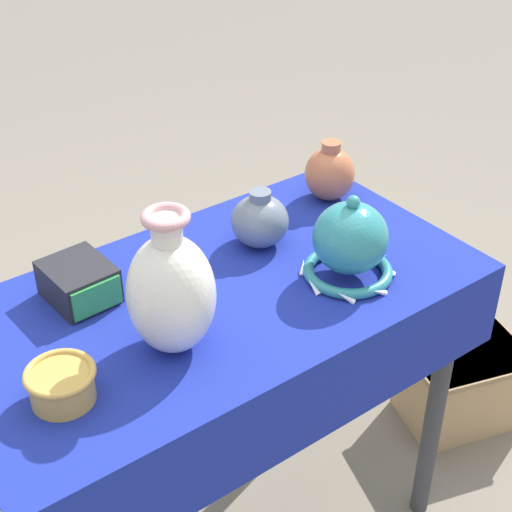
{
  "coord_description": "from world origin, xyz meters",
  "views": [
    {
      "loc": [
        -0.67,
        -1.03,
        1.67
      ],
      "look_at": [
        0.05,
        -0.07,
        0.87
      ],
      "focal_mm": 55.0,
      "sensor_mm": 36.0,
      "label": 1
    }
  ],
  "objects_px": {
    "vase_tall_bulbous": "(171,292)",
    "cup_wide_ochre": "(61,384)",
    "wooden_crate": "(462,382)",
    "jar_round_slate": "(260,221)",
    "mosaic_tile_box": "(79,282)",
    "vase_dome_bell": "(350,244)",
    "jar_round_terracotta": "(330,173)"
  },
  "relations": [
    {
      "from": "wooden_crate",
      "to": "jar_round_slate",
      "type": "bearing_deg",
      "value": -174.75
    },
    {
      "from": "vase_dome_bell",
      "to": "jar_round_slate",
      "type": "bearing_deg",
      "value": 109.04
    },
    {
      "from": "vase_tall_bulbous",
      "to": "jar_round_terracotta",
      "type": "relative_size",
      "value": 1.92
    },
    {
      "from": "vase_dome_bell",
      "to": "mosaic_tile_box",
      "type": "height_order",
      "value": "vase_dome_bell"
    },
    {
      "from": "mosaic_tile_box",
      "to": "jar_round_slate",
      "type": "relative_size",
      "value": 1.14
    },
    {
      "from": "mosaic_tile_box",
      "to": "wooden_crate",
      "type": "bearing_deg",
      "value": -13.54
    },
    {
      "from": "jar_round_slate",
      "to": "cup_wide_ochre",
      "type": "xyz_separation_m",
      "value": [
        -0.54,
        -0.18,
        -0.02
      ]
    },
    {
      "from": "jar_round_slate",
      "to": "cup_wide_ochre",
      "type": "distance_m",
      "value": 0.57
    },
    {
      "from": "wooden_crate",
      "to": "vase_dome_bell",
      "type": "bearing_deg",
      "value": -155.95
    },
    {
      "from": "cup_wide_ochre",
      "to": "jar_round_terracotta",
      "type": "xyz_separation_m",
      "value": [
        0.78,
        0.25,
        0.03
      ]
    },
    {
      "from": "vase_tall_bulbous",
      "to": "mosaic_tile_box",
      "type": "relative_size",
      "value": 1.91
    },
    {
      "from": "vase_tall_bulbous",
      "to": "cup_wide_ochre",
      "type": "height_order",
      "value": "vase_tall_bulbous"
    },
    {
      "from": "cup_wide_ochre",
      "to": "vase_tall_bulbous",
      "type": "bearing_deg",
      "value": 1.79
    },
    {
      "from": "vase_tall_bulbous",
      "to": "mosaic_tile_box",
      "type": "height_order",
      "value": "vase_tall_bulbous"
    },
    {
      "from": "vase_dome_bell",
      "to": "cup_wide_ochre",
      "type": "bearing_deg",
      "value": 178.57
    },
    {
      "from": "jar_round_slate",
      "to": "mosaic_tile_box",
      "type": "bearing_deg",
      "value": 172.58
    },
    {
      "from": "vase_tall_bulbous",
      "to": "jar_round_terracotta",
      "type": "distance_m",
      "value": 0.62
    },
    {
      "from": "jar_round_terracotta",
      "to": "wooden_crate",
      "type": "xyz_separation_m",
      "value": [
        0.38,
        -0.2,
        -0.71
      ]
    },
    {
      "from": "cup_wide_ochre",
      "to": "jar_round_terracotta",
      "type": "height_order",
      "value": "jar_round_terracotta"
    },
    {
      "from": "mosaic_tile_box",
      "to": "cup_wide_ochre",
      "type": "relative_size",
      "value": 1.23
    },
    {
      "from": "wooden_crate",
      "to": "vase_tall_bulbous",
      "type": "bearing_deg",
      "value": -159.95
    },
    {
      "from": "mosaic_tile_box",
      "to": "jar_round_terracotta",
      "type": "bearing_deg",
      "value": -2.07
    },
    {
      "from": "vase_tall_bulbous",
      "to": "wooden_crate",
      "type": "xyz_separation_m",
      "value": [
        0.95,
        0.04,
        -0.76
      ]
    },
    {
      "from": "vase_tall_bulbous",
      "to": "jar_round_slate",
      "type": "xyz_separation_m",
      "value": [
        0.32,
        0.18,
        -0.06
      ]
    },
    {
      "from": "jar_round_terracotta",
      "to": "wooden_crate",
      "type": "height_order",
      "value": "jar_round_terracotta"
    },
    {
      "from": "jar_round_slate",
      "to": "vase_tall_bulbous",
      "type": "bearing_deg",
      "value": -151.13
    },
    {
      "from": "jar_round_slate",
      "to": "wooden_crate",
      "type": "relative_size",
      "value": 0.32
    },
    {
      "from": "cup_wide_ochre",
      "to": "jar_round_terracotta",
      "type": "relative_size",
      "value": 0.82
    },
    {
      "from": "mosaic_tile_box",
      "to": "jar_round_slate",
      "type": "xyz_separation_m",
      "value": [
        0.39,
        -0.05,
        0.02
      ]
    },
    {
      "from": "mosaic_tile_box",
      "to": "jar_round_terracotta",
      "type": "height_order",
      "value": "jar_round_terracotta"
    },
    {
      "from": "mosaic_tile_box",
      "to": "jar_round_slate",
      "type": "distance_m",
      "value": 0.39
    },
    {
      "from": "vase_dome_bell",
      "to": "mosaic_tile_box",
      "type": "distance_m",
      "value": 0.52
    }
  ]
}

